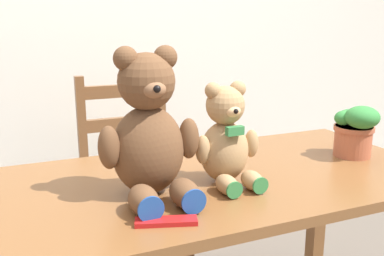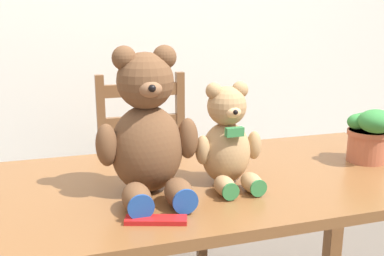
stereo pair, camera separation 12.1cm
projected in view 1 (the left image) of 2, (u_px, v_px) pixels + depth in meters
name	position (u px, v px, depth m)	size (l,w,h in m)	color
wall_back	(101.00, 5.00, 2.30)	(8.00, 0.04, 2.60)	silver
dining_table	(194.00, 210.00, 1.33)	(1.58, 0.71, 0.74)	brown
wooden_chair_behind	(132.00, 184.00, 2.03)	(0.43, 0.40, 0.97)	brown
teddy_bear_left	(149.00, 133.00, 1.15)	(0.28, 0.28, 0.41)	brown
teddy_bear_right	(226.00, 140.00, 1.25)	(0.21, 0.21, 0.30)	tan
potted_plant	(355.00, 129.00, 1.50)	(0.15, 0.17, 0.19)	#B25B3D
chocolate_bar	(166.00, 221.00, 1.01)	(0.15, 0.04, 0.01)	red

